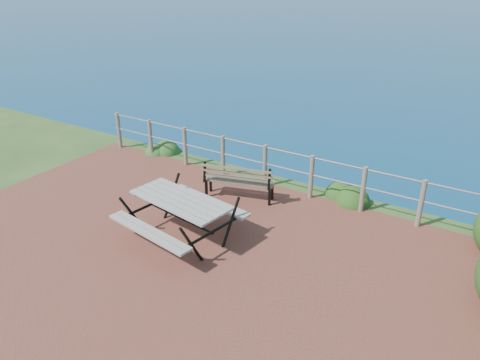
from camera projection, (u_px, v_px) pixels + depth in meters
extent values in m
cube|color=brown|center=(173.00, 256.00, 8.32)|extent=(10.00, 7.00, 0.12)
cylinder|color=#6B5B4C|center=(119.00, 130.00, 12.86)|extent=(0.10, 0.10, 1.00)
cylinder|color=#6B5B4C|center=(151.00, 138.00, 12.31)|extent=(0.10, 0.10, 1.00)
cylinder|color=#6B5B4C|center=(185.00, 146.00, 11.76)|extent=(0.10, 0.10, 1.00)
cylinder|color=#6B5B4C|center=(223.00, 156.00, 11.21)|extent=(0.10, 0.10, 1.00)
cylinder|color=#6B5B4C|center=(265.00, 166.00, 10.66)|extent=(0.10, 0.10, 1.00)
cylinder|color=#6B5B4C|center=(311.00, 177.00, 10.11)|extent=(0.10, 0.10, 1.00)
cylinder|color=#6B5B4C|center=(363.00, 189.00, 9.56)|extent=(0.10, 0.10, 1.00)
cylinder|color=#6B5B4C|center=(421.00, 204.00, 9.01)|extent=(0.10, 0.10, 1.00)
cylinder|color=slate|center=(265.00, 147.00, 10.47)|extent=(9.40, 0.04, 0.04)
cylinder|color=slate|center=(265.00, 164.00, 10.64)|extent=(9.40, 0.04, 0.04)
cube|color=gray|center=(180.00, 200.00, 8.51)|extent=(2.03, 1.09, 0.04)
cube|color=gray|center=(181.00, 216.00, 8.65)|extent=(1.95, 0.58, 0.04)
cube|color=gray|center=(181.00, 216.00, 8.65)|extent=(1.95, 0.58, 0.04)
cylinder|color=black|center=(181.00, 218.00, 8.67)|extent=(1.65, 0.31, 0.05)
cube|color=brown|center=(239.00, 181.00, 10.13)|extent=(1.58, 0.79, 0.03)
cube|color=brown|center=(239.00, 169.00, 10.01)|extent=(1.51, 0.54, 0.35)
cube|color=black|center=(239.00, 189.00, 10.22)|extent=(0.06, 0.07, 0.42)
cube|color=black|center=(239.00, 189.00, 10.22)|extent=(0.06, 0.07, 0.42)
cube|color=black|center=(239.00, 189.00, 10.22)|extent=(0.06, 0.07, 0.42)
cube|color=black|center=(239.00, 189.00, 10.22)|extent=(0.06, 0.07, 0.42)
ellipsoid|color=#235A21|center=(166.00, 152.00, 12.82)|extent=(0.75, 0.75, 0.48)
ellipsoid|color=#1C4716|center=(345.00, 198.00, 10.34)|extent=(0.78, 0.78, 0.52)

